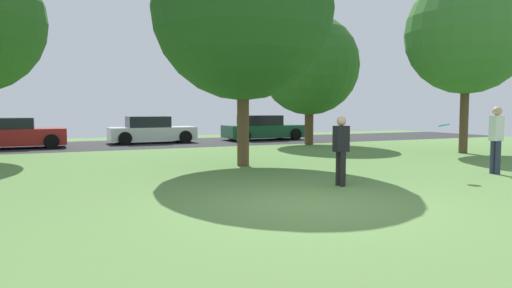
{
  "coord_description": "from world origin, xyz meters",
  "views": [
    {
      "loc": [
        -4.36,
        -7.17,
        1.75
      ],
      "look_at": [
        0.0,
        2.38,
        0.95
      ],
      "focal_mm": 32.42,
      "sensor_mm": 36.0,
      "label": 1
    }
  ],
  "objects_px": {
    "maple_tree_near": "(467,34)",
    "person_thrower": "(496,136)",
    "birch_tree_lone": "(243,9)",
    "parked_car_green": "(263,129)",
    "person_catcher": "(341,148)",
    "frisbee_disc": "(444,125)",
    "parked_car_red": "(13,134)",
    "oak_tree_left": "(310,65)",
    "parked_car_white": "(151,131)"
  },
  "relations": [
    {
      "from": "parked_car_red",
      "to": "parked_car_green",
      "type": "xyz_separation_m",
      "value": [
        12.37,
        0.57,
        0.0
      ]
    },
    {
      "from": "birch_tree_lone",
      "to": "parked_car_green",
      "type": "relative_size",
      "value": 1.69
    },
    {
      "from": "birch_tree_lone",
      "to": "parked_car_green",
      "type": "height_order",
      "value": "birch_tree_lone"
    },
    {
      "from": "person_thrower",
      "to": "parked_car_red",
      "type": "height_order",
      "value": "person_thrower"
    },
    {
      "from": "frisbee_disc",
      "to": "birch_tree_lone",
      "type": "bearing_deg",
      "value": 129.16
    },
    {
      "from": "frisbee_disc",
      "to": "parked_car_white",
      "type": "xyz_separation_m",
      "value": [
        -4.22,
        14.96,
        -0.71
      ]
    },
    {
      "from": "person_catcher",
      "to": "frisbee_disc",
      "type": "height_order",
      "value": "person_catcher"
    },
    {
      "from": "birch_tree_lone",
      "to": "parked_car_red",
      "type": "distance_m",
      "value": 12.61
    },
    {
      "from": "person_catcher",
      "to": "oak_tree_left",
      "type": "bearing_deg",
      "value": 63.82
    },
    {
      "from": "maple_tree_near",
      "to": "parked_car_green",
      "type": "relative_size",
      "value": 1.58
    },
    {
      "from": "person_catcher",
      "to": "parked_car_white",
      "type": "distance_m",
      "value": 14.93
    },
    {
      "from": "frisbee_disc",
      "to": "parked_car_red",
      "type": "relative_size",
      "value": 0.08
    },
    {
      "from": "birch_tree_lone",
      "to": "person_thrower",
      "type": "relative_size",
      "value": 4.13
    },
    {
      "from": "birch_tree_lone",
      "to": "frisbee_disc",
      "type": "relative_size",
      "value": 21.28
    },
    {
      "from": "oak_tree_left",
      "to": "frisbee_disc",
      "type": "relative_size",
      "value": 17.81
    },
    {
      "from": "maple_tree_near",
      "to": "frisbee_disc",
      "type": "distance_m",
      "value": 8.11
    },
    {
      "from": "parked_car_white",
      "to": "parked_car_green",
      "type": "relative_size",
      "value": 0.96
    },
    {
      "from": "parked_car_white",
      "to": "birch_tree_lone",
      "type": "bearing_deg",
      "value": -86.67
    },
    {
      "from": "parked_car_green",
      "to": "parked_car_white",
      "type": "bearing_deg",
      "value": 178.56
    },
    {
      "from": "person_catcher",
      "to": "frisbee_disc",
      "type": "distance_m",
      "value": 3.08
    },
    {
      "from": "parked_car_red",
      "to": "oak_tree_left",
      "type": "bearing_deg",
      "value": -14.74
    },
    {
      "from": "person_thrower",
      "to": "frisbee_disc",
      "type": "distance_m",
      "value": 1.87
    },
    {
      "from": "birch_tree_lone",
      "to": "maple_tree_near",
      "type": "xyz_separation_m",
      "value": [
        9.46,
        0.1,
        -0.07
      ]
    },
    {
      "from": "parked_car_red",
      "to": "parked_car_green",
      "type": "relative_size",
      "value": 0.95
    },
    {
      "from": "maple_tree_near",
      "to": "person_thrower",
      "type": "xyz_separation_m",
      "value": [
        -4.01,
        -4.58,
        -3.63
      ]
    },
    {
      "from": "person_thrower",
      "to": "parked_car_red",
      "type": "xyz_separation_m",
      "value": [
        -12.24,
        14.29,
        -0.39
      ]
    },
    {
      "from": "oak_tree_left",
      "to": "frisbee_disc",
      "type": "xyz_separation_m",
      "value": [
        -2.59,
        -10.82,
        -2.5
      ]
    },
    {
      "from": "maple_tree_near",
      "to": "person_thrower",
      "type": "relative_size",
      "value": 3.87
    },
    {
      "from": "parked_car_white",
      "to": "person_catcher",
      "type": "bearing_deg",
      "value": -85.49
    },
    {
      "from": "oak_tree_left",
      "to": "parked_car_white",
      "type": "height_order",
      "value": "oak_tree_left"
    },
    {
      "from": "person_thrower",
      "to": "birch_tree_lone",
      "type": "bearing_deg",
      "value": -37.91
    },
    {
      "from": "frisbee_disc",
      "to": "parked_car_green",
      "type": "relative_size",
      "value": 0.08
    },
    {
      "from": "oak_tree_left",
      "to": "parked_car_red",
      "type": "height_order",
      "value": "oak_tree_left"
    },
    {
      "from": "parked_car_red",
      "to": "parked_car_green",
      "type": "distance_m",
      "value": 12.38
    },
    {
      "from": "birch_tree_lone",
      "to": "person_thrower",
      "type": "xyz_separation_m",
      "value": [
        5.45,
        -4.48,
        -3.71
      ]
    },
    {
      "from": "person_thrower",
      "to": "parked_car_white",
      "type": "xyz_separation_m",
      "value": [
        -6.06,
        15.01,
        -0.39
      ]
    },
    {
      "from": "person_thrower",
      "to": "parked_car_red",
      "type": "distance_m",
      "value": 18.82
    },
    {
      "from": "person_catcher",
      "to": "parked_car_red",
      "type": "height_order",
      "value": "person_catcher"
    },
    {
      "from": "oak_tree_left",
      "to": "person_thrower",
      "type": "xyz_separation_m",
      "value": [
        -0.75,
        -10.87,
        -2.82
      ]
    },
    {
      "from": "person_catcher",
      "to": "frisbee_disc",
      "type": "bearing_deg",
      "value": -0.0
    },
    {
      "from": "frisbee_disc",
      "to": "maple_tree_near",
      "type": "bearing_deg",
      "value": 37.73
    },
    {
      "from": "parked_car_white",
      "to": "oak_tree_left",
      "type": "bearing_deg",
      "value": -31.3
    },
    {
      "from": "oak_tree_left",
      "to": "parked_car_green",
      "type": "distance_m",
      "value": 5.15
    },
    {
      "from": "parked_car_white",
      "to": "parked_car_red",
      "type": "bearing_deg",
      "value": -173.35
    },
    {
      "from": "maple_tree_near",
      "to": "parked_car_green",
      "type": "height_order",
      "value": "maple_tree_near"
    },
    {
      "from": "birch_tree_lone",
      "to": "person_catcher",
      "type": "distance_m",
      "value": 5.84
    },
    {
      "from": "maple_tree_near",
      "to": "person_thrower",
      "type": "distance_m",
      "value": 7.09
    },
    {
      "from": "birch_tree_lone",
      "to": "parked_car_white",
      "type": "distance_m",
      "value": 11.31
    },
    {
      "from": "maple_tree_near",
      "to": "person_thrower",
      "type": "height_order",
      "value": "maple_tree_near"
    },
    {
      "from": "oak_tree_left",
      "to": "maple_tree_near",
      "type": "relative_size",
      "value": 0.89
    }
  ]
}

